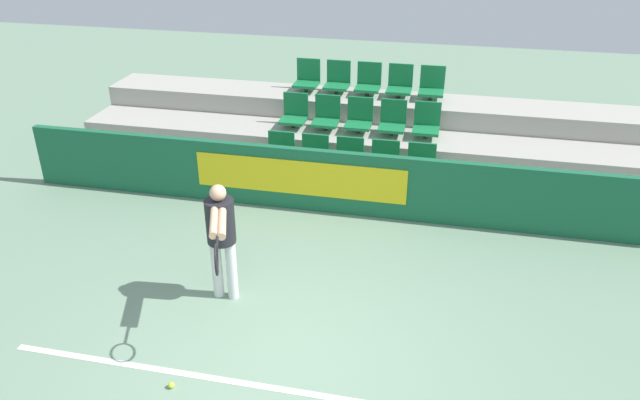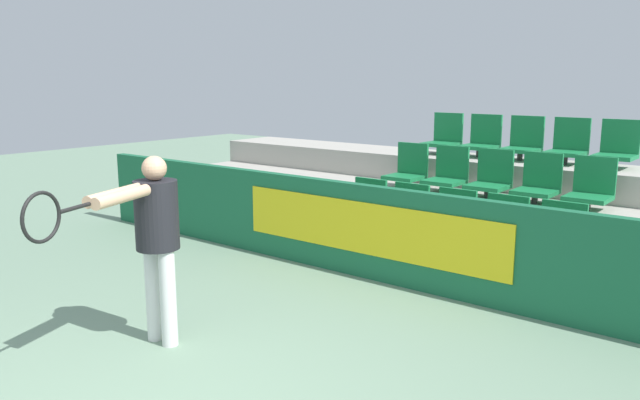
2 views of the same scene
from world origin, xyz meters
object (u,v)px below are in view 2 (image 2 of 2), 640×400
stadium_chair_0 (365,208)px  stadium_chair_1 (406,214)px  stadium_chair_3 (502,229)px  stadium_chair_6 (447,174)px  stadium_chair_9 (591,189)px  stadium_chair_11 (482,140)px  stadium_chair_5 (408,170)px  tennis_player (152,231)px  stadium_chair_13 (568,145)px  stadium_chair_8 (538,183)px  stadium_chair_14 (617,149)px  stadium_chair_7 (491,178)px  stadium_chair_10 (444,137)px  stadium_chair_4 (559,238)px  stadium_chair_2 (452,221)px  stadium_chair_12 (523,142)px

stadium_chair_0 → stadium_chair_1: (0.58, 0.00, 0.00)m
stadium_chair_3 → stadium_chair_6: (-1.16, 0.99, 0.36)m
stadium_chair_6 → stadium_chair_9: 1.74m
stadium_chair_11 → stadium_chair_0: bearing=-106.3°
stadium_chair_5 → tennis_player: (0.20, -4.23, 0.02)m
stadium_chair_6 → stadium_chair_13: bearing=40.5°
stadium_chair_8 → stadium_chair_14: bearing=59.7°
stadium_chair_1 → tennis_player: bearing=-96.6°
stadium_chair_14 → tennis_player: 5.64m
stadium_chair_0 → stadium_chair_14: size_ratio=1.00×
stadium_chair_1 → stadium_chair_11: size_ratio=1.00×
stadium_chair_3 → stadium_chair_14: stadium_chair_14 is taller
stadium_chair_7 → stadium_chair_10: 1.57m
stadium_chair_0 → stadium_chair_9: bearing=23.1°
stadium_chair_4 → stadium_chair_2: bearing=180.0°
stadium_chair_7 → stadium_chair_14: (1.16, 0.99, 0.36)m
stadium_chair_3 → stadium_chair_7: (-0.58, 0.99, 0.36)m
stadium_chair_7 → stadium_chair_0: bearing=-139.5°
stadium_chair_2 → stadium_chair_3: bearing=0.0°
stadium_chair_10 → stadium_chair_2: bearing=-59.7°
stadium_chair_2 → stadium_chair_11: size_ratio=1.00×
stadium_chair_8 → stadium_chair_13: bearing=90.0°
stadium_chair_4 → stadium_chair_6: 2.03m
stadium_chair_1 → stadium_chair_5: (-0.58, 0.99, 0.36)m
stadium_chair_2 → stadium_chair_5: bearing=139.5°
stadium_chair_3 → stadium_chair_4: same height
stadium_chair_11 → stadium_chair_12: (0.58, 0.00, 0.00)m
stadium_chair_8 → stadium_chair_14: stadium_chair_14 is taller
stadium_chair_5 → stadium_chair_6: (0.58, 0.00, 0.00)m
stadium_chair_1 → stadium_chair_7: (0.58, 0.99, 0.36)m
stadium_chair_7 → stadium_chair_14: bearing=40.5°
stadium_chair_6 → stadium_chair_8: bearing=0.0°
stadium_chair_0 → stadium_chair_11: 2.18m
stadium_chair_1 → stadium_chair_4: 1.74m
stadium_chair_7 → stadium_chair_13: size_ratio=1.00×
stadium_chair_0 → stadium_chair_3: 1.74m
stadium_chair_8 → stadium_chair_11: bearing=139.5°
stadium_chair_2 → stadium_chair_12: stadium_chair_12 is taller
stadium_chair_6 → stadium_chair_12: size_ratio=1.00×
stadium_chair_6 → stadium_chair_11: size_ratio=1.00×
stadium_chair_12 → stadium_chair_1: bearing=-106.3°
stadium_chair_2 → stadium_chair_4: (1.16, 0.00, 0.00)m
stadium_chair_10 → stadium_chair_11: 0.58m
stadium_chair_10 → stadium_chair_11: (0.58, 0.00, 0.00)m
stadium_chair_5 → stadium_chair_10: stadium_chair_10 is taller
stadium_chair_2 → stadium_chair_10: (-1.16, 1.98, 0.71)m
stadium_chair_0 → stadium_chair_10: size_ratio=1.00×
stadium_chair_0 → stadium_chair_7: (1.16, 0.99, 0.36)m
stadium_chair_1 → stadium_chair_5: bearing=120.3°
stadium_chair_4 → stadium_chair_13: (-0.58, 1.98, 0.71)m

